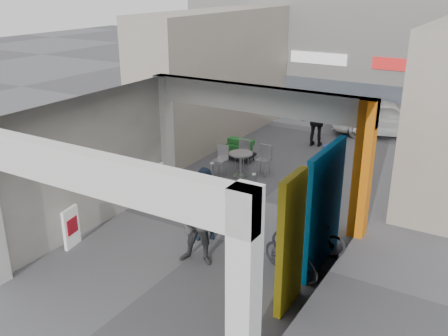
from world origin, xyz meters
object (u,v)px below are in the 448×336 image
Objects in this scene: bicycle_rear at (291,256)px; man_back_turned at (199,223)px; bicycle_front at (309,237)px; cafe_set at (242,163)px; produce_stand at (239,152)px; white_van at (386,117)px; man_elderly at (299,209)px; border_collie at (236,249)px; man_crates at (317,121)px; man_with_dog at (204,204)px.

man_back_turned is at bearing 126.78° from bicycle_rear.
cafe_set is at bearing 29.95° from bicycle_front.
cafe_set reaches higher than produce_stand.
bicycle_rear is 11.77m from white_van.
produce_stand is at bearing 144.65° from man_elderly.
man_crates is (-1.49, 8.95, 0.72)m from border_collie.
cafe_set is 2.25× the size of border_collie.
man_with_dog reaches higher than border_collie.
man_crates is 8.35m from bicycle_front.
man_crates reaches higher than border_collie.
produce_stand is at bearing 27.76° from bicycle_front.
man_crates is at bearing 81.33° from border_collie.
bicycle_front is (0.54, -0.71, -0.31)m from man_elderly.
produce_stand is 3.52m from man_crates.
produce_stand is 0.26× the size of white_van.
man_crates reaches higher than bicycle_rear.
man_back_turned is 1.17× the size of bicycle_front.
man_with_dog reaches higher than bicycle_front.
man_crates reaches higher than man_elderly.
man_with_dog is (2.11, -5.52, 0.66)m from produce_stand.
cafe_set is 6.24m from bicycle_rear.
bicycle_rear reaches higher than bicycle_front.
man_crates is (1.09, 4.00, 0.66)m from cafe_set.
bicycle_rear is (1.32, 0.08, 0.18)m from border_collie.
bicycle_rear is at bearing 164.50° from bicycle_front.
man_with_dog is 1.27× the size of man_elderly.
border_collie is 9.10m from man_crates.
white_van is (-0.89, 10.70, 0.29)m from bicycle_front.
border_collie is at bearing -58.26° from produce_stand.
cafe_set is 5.59m from border_collie.
border_collie is 0.37× the size of man_with_dog.
man_elderly reaches higher than cafe_set.
man_elderly is at bearing -43.01° from cafe_set.
white_van is at bearing 66.27° from cafe_set.
man_back_turned is 1.00× the size of man_crates.
man_back_turned is (-0.65, -0.53, 0.72)m from border_collie.
border_collie is at bearing 91.84° from man_crates.
produce_stand is 0.56× the size of man_crates.
man_crates is (-0.33, 8.48, 0.05)m from man_with_dog.
bicycle_rear is at bearing 127.10° from man_with_dog.
bicycle_rear is at bearing -49.02° from produce_stand.
cafe_set is at bearing 94.29° from man_back_turned.
cafe_set is 4.62m from man_elderly.
man_crates is at bearing 127.75° from white_van.
bicycle_front is (3.91, -3.84, 0.10)m from cafe_set.
white_van reaches higher than bicycle_front.
man_crates is at bearing 62.05° from produce_stand.
cafe_set is at bearing -53.31° from produce_stand.
man_elderly is (0.78, 1.81, 0.47)m from border_collie.
produce_stand is at bearing 57.51° from bicycle_rear.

